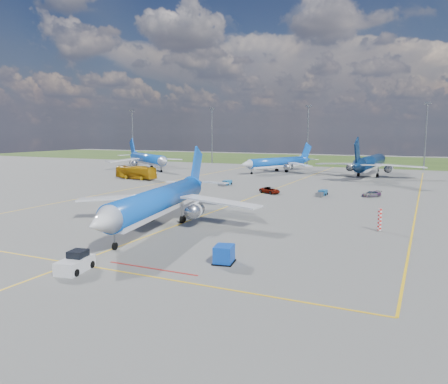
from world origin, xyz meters
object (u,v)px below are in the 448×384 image
at_px(pushback_tug, 76,263).
at_px(apron_bus, 136,173).
at_px(warning_post, 380,220).
at_px(service_car_b, 270,190).
at_px(bg_jet_nw, 148,169).
at_px(bg_jet_nnw, 277,172).
at_px(uld_container, 224,254).
at_px(service_car_a, 186,196).
at_px(bg_jet_n, 370,176).
at_px(service_car_c, 371,194).
at_px(baggage_tug_w, 322,193).
at_px(main_airliner, 160,226).
at_px(baggage_tug_c, 225,183).

xyz_separation_m(pushback_tug, apron_bus, (-43.23, 67.82, 1.04)).
relative_size(warning_post, service_car_b, 0.62).
relative_size(bg_jet_nw, bg_jet_nnw, 1.13).
bearing_deg(warning_post, pushback_tug, -129.17).
distance_m(pushback_tug, uld_container, 14.18).
bearing_deg(pushback_tug, service_car_a, 96.14).
distance_m(bg_jet_nnw, bg_jet_n, 28.56).
bearing_deg(bg_jet_n, service_car_c, 100.77).
relative_size(bg_jet_nnw, bg_jet_n, 0.79).
bearing_deg(bg_jet_nw, service_car_b, -88.28).
bearing_deg(bg_jet_nnw, uld_container, -50.83).
bearing_deg(service_car_b, service_car_c, -49.35).
distance_m(service_car_b, service_car_c, 20.45).
bearing_deg(service_car_c, baggage_tug_w, -119.10).
bearing_deg(apron_bus, service_car_b, -95.84).
relative_size(main_airliner, uld_container, 17.65).
distance_m(warning_post, bg_jet_nw, 106.27).
relative_size(warning_post, pushback_tug, 0.54).
height_order(pushback_tug, service_car_c, pushback_tug).
bearing_deg(baggage_tug_c, service_car_a, -78.85).
relative_size(warning_post, baggage_tug_c, 0.61).
height_order(warning_post, baggage_tug_c, warning_post).
relative_size(bg_jet_nnw, baggage_tug_w, 7.10).
distance_m(pushback_tug, service_car_b, 56.81).
distance_m(main_airliner, service_car_b, 36.79).
xyz_separation_m(bg_jet_nw, pushback_tug, (58.96, -95.85, 0.75)).
height_order(uld_container, service_car_b, uld_container).
relative_size(warning_post, main_airliner, 0.08).
relative_size(bg_jet_n, uld_container, 19.54).
bearing_deg(service_car_b, warning_post, -108.87).
bearing_deg(baggage_tug_w, bg_jet_nnw, 121.20).
bearing_deg(service_car_c, apron_bus, -141.57).
distance_m(main_airliner, service_car_c, 47.01).
bearing_deg(service_car_c, service_car_a, -105.86).
xyz_separation_m(main_airliner, service_car_c, (23.36, 40.79, 0.59)).
height_order(pushback_tug, apron_bus, apron_bus).
xyz_separation_m(bg_jet_n, baggage_tug_w, (-3.86, -46.14, 0.50)).
height_order(service_car_b, baggage_tug_c, service_car_b).
xyz_separation_m(bg_jet_nw, uld_container, (70.53, -87.65, 0.88)).
bearing_deg(bg_jet_nw, bg_jet_n, -47.84).
height_order(warning_post, pushback_tug, warning_post).
bearing_deg(baggage_tug_c, bg_jet_nw, 150.95).
xyz_separation_m(bg_jet_nnw, service_car_a, (1.81, -61.24, 0.64)).
bearing_deg(warning_post, main_airliner, -161.40).
relative_size(service_car_b, service_car_c, 1.18).
bearing_deg(uld_container, service_car_b, 93.35).
bearing_deg(baggage_tug_w, service_car_a, -143.08).
distance_m(main_airliner, uld_container, 19.58).
bearing_deg(service_car_c, bg_jet_nnw, 173.04).
height_order(bg_jet_nw, baggage_tug_c, bg_jet_nw).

